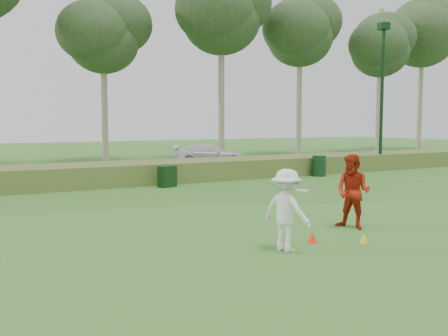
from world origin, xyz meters
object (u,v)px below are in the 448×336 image
cone_yellow (364,238)px  trash_bin (319,166)px  car_right (209,155)px  cone_orange (312,237)px  player_red (353,192)px  lamp_post (383,70)px  utility_cabinet (167,176)px  player_white (287,210)px

cone_yellow → trash_bin: size_ratio=0.20×
trash_bin → car_right: size_ratio=0.23×
cone_orange → car_right: bearing=69.5°
cone_yellow → player_red: bearing=56.3°
player_red → cone_yellow: player_red is taller
lamp_post → car_right: size_ratio=1.84×
utility_cabinet → player_red: bearing=-101.9°
player_red → cone_yellow: size_ratio=9.02×
utility_cabinet → cone_yellow: bearing=-107.0°
cone_orange → player_white: bearing=-163.7°
player_red → cone_orange: size_ratio=7.55×
trash_bin → player_red: bearing=-125.8°
player_white → trash_bin: bearing=-61.6°
lamp_post → player_red: (-12.45, -10.99, -4.64)m
cone_yellow → car_right: size_ratio=0.05×
lamp_post → player_red: size_ratio=4.30×
cone_orange → cone_yellow: cone_orange is taller
lamp_post → cone_orange: size_ratio=32.50×
player_red → cone_yellow: (-0.86, -1.28, -0.84)m
player_white → player_red: bearing=-89.7°
lamp_post → trash_bin: 7.30m
car_right → player_red: bearing=-172.9°
lamp_post → player_white: lamp_post is taller
player_white → utility_cabinet: (1.78, 10.86, -0.42)m
player_red → lamp_post: bearing=109.9°
cone_yellow → trash_bin: (8.14, 11.38, 0.41)m
lamp_post → car_right: (-7.39, 6.87, -4.89)m
player_red → utility_cabinet: bearing=164.4°
player_white → cone_orange: 1.21m
cone_orange → player_red: bearing=21.1°
utility_cabinet → trash_bin: (8.31, 0.24, 0.07)m
utility_cabinet → car_right: bearing=34.9°
trash_bin → lamp_post: bearing=9.8°
cone_yellow → car_right: 20.04m
lamp_post → player_white: bearing=-141.8°
player_white → player_red: size_ratio=0.92×
trash_bin → car_right: bearing=106.0°
player_red → car_right: (5.06, 17.86, -0.24)m
player_white → cone_yellow: player_white is taller
cone_yellow → trash_bin: bearing=54.4°
cone_yellow → cone_orange: bearing=151.8°
lamp_post → cone_orange: (-14.34, -11.72, -5.47)m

